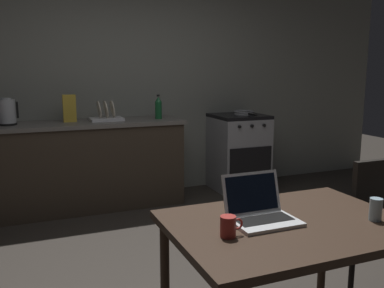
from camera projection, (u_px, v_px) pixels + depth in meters
name	position (u px, v px, depth m)	size (l,w,h in m)	color
ground_plane	(210.00, 281.00, 2.89)	(12.00, 12.00, 0.00)	#2D2823
back_wall	(152.00, 81.00, 4.87)	(6.40, 0.10, 2.64)	gray
kitchen_counter	(81.00, 165.00, 4.36)	(2.16, 0.64, 0.92)	#382D23
stove_oven	(238.00, 152.00, 5.06)	(0.60, 0.62, 0.92)	gray
dining_table	(288.00, 235.00, 2.06)	(1.18, 0.84, 0.71)	#332319
laptop	(261.00, 212.00, 2.05)	(0.32, 0.28, 0.22)	silver
electric_kettle	(7.00, 112.00, 4.01)	(0.19, 0.17, 0.26)	black
bottle	(158.00, 107.00, 4.53)	(0.07, 0.07, 0.26)	#19592D
frying_pan	(244.00, 113.00, 4.97)	(0.25, 0.42, 0.05)	gray
coffee_mug	(229.00, 226.00, 1.86)	(0.11, 0.07, 0.10)	#9E2D28
drinking_glass	(376.00, 209.00, 2.06)	(0.06, 0.06, 0.11)	#99B7C6
cereal_box	(69.00, 108.00, 4.25)	(0.13, 0.05, 0.28)	gold
dish_rack	(106.00, 116.00, 4.38)	(0.34, 0.26, 0.21)	silver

